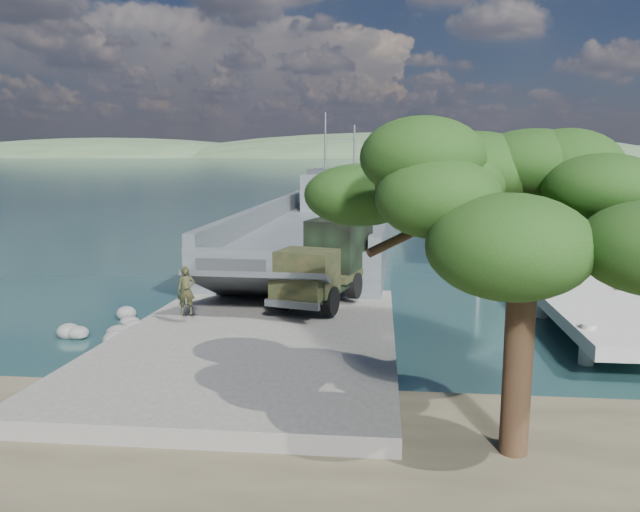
{
  "coord_description": "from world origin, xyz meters",
  "views": [
    {
      "loc": [
        4.47,
        -22.86,
        7.14
      ],
      "look_at": [
        1.6,
        6.0,
        2.17
      ],
      "focal_mm": 35.0,
      "sensor_mm": 36.0,
      "label": 1
    }
  ],
  "objects_px": {
    "sailboat_near": "(580,239)",
    "soldier": "(186,300)",
    "pier": "(512,235)",
    "sailboat_far": "(515,220)",
    "overhang_tree": "(496,208)",
    "landing_craft": "(323,237)",
    "military_truck": "(329,260)"
  },
  "relations": [
    {
      "from": "landing_craft",
      "to": "sailboat_far",
      "type": "relative_size",
      "value": 6.2
    },
    {
      "from": "landing_craft",
      "to": "overhang_tree",
      "type": "height_order",
      "value": "landing_craft"
    },
    {
      "from": "soldier",
      "to": "sailboat_far",
      "type": "bearing_deg",
      "value": 51.39
    },
    {
      "from": "pier",
      "to": "landing_craft",
      "type": "distance_m",
      "value": 13.0
    },
    {
      "from": "pier",
      "to": "sailboat_far",
      "type": "bearing_deg",
      "value": 77.73
    },
    {
      "from": "sailboat_far",
      "to": "overhang_tree",
      "type": "relative_size",
      "value": 0.76
    },
    {
      "from": "military_truck",
      "to": "overhang_tree",
      "type": "relative_size",
      "value": 0.98
    },
    {
      "from": "pier",
      "to": "soldier",
      "type": "bearing_deg",
      "value": -130.09
    },
    {
      "from": "overhang_tree",
      "to": "pier",
      "type": "bearing_deg",
      "value": 77.72
    },
    {
      "from": "sailboat_near",
      "to": "sailboat_far",
      "type": "distance_m",
      "value": 13.38
    },
    {
      "from": "pier",
      "to": "landing_craft",
      "type": "xyz_separation_m",
      "value": [
        -12.69,
        2.73,
        -0.69
      ]
    },
    {
      "from": "soldier",
      "to": "sailboat_far",
      "type": "relative_size",
      "value": 0.3
    },
    {
      "from": "overhang_tree",
      "to": "landing_craft",
      "type": "bearing_deg",
      "value": 102.36
    },
    {
      "from": "sailboat_near",
      "to": "sailboat_far",
      "type": "relative_size",
      "value": 1.09
    },
    {
      "from": "landing_craft",
      "to": "pier",
      "type": "bearing_deg",
      "value": -9.98
    },
    {
      "from": "overhang_tree",
      "to": "sailboat_far",
      "type": "bearing_deg",
      "value": 77.72
    },
    {
      "from": "pier",
      "to": "sailboat_far",
      "type": "xyz_separation_m",
      "value": [
        4.48,
        20.6,
        -1.27
      ]
    },
    {
      "from": "pier",
      "to": "sailboat_near",
      "type": "relative_size",
      "value": 6.62
    },
    {
      "from": "landing_craft",
      "to": "soldier",
      "type": "height_order",
      "value": "landing_craft"
    },
    {
      "from": "soldier",
      "to": "overhang_tree",
      "type": "height_order",
      "value": "overhang_tree"
    },
    {
      "from": "soldier",
      "to": "overhang_tree",
      "type": "distance_m",
      "value": 13.94
    },
    {
      "from": "landing_craft",
      "to": "sailboat_far",
      "type": "distance_m",
      "value": 24.79
    },
    {
      "from": "sailboat_near",
      "to": "soldier",
      "type": "bearing_deg",
      "value": -120.11
    },
    {
      "from": "pier",
      "to": "landing_craft",
      "type": "height_order",
      "value": "landing_craft"
    },
    {
      "from": "military_truck",
      "to": "overhang_tree",
      "type": "xyz_separation_m",
      "value": [
        4.79,
        -13.36,
        3.63
      ]
    },
    {
      "from": "military_truck",
      "to": "sailboat_near",
      "type": "distance_m",
      "value": 27.93
    },
    {
      "from": "landing_craft",
      "to": "military_truck",
      "type": "bearing_deg",
      "value": -81.59
    },
    {
      "from": "soldier",
      "to": "sailboat_near",
      "type": "height_order",
      "value": "sailboat_near"
    },
    {
      "from": "military_truck",
      "to": "soldier",
      "type": "bearing_deg",
      "value": -122.17
    },
    {
      "from": "sailboat_near",
      "to": "overhang_tree",
      "type": "xyz_separation_m",
      "value": [
        -12.66,
        -35.07,
        5.52
      ]
    },
    {
      "from": "pier",
      "to": "military_truck",
      "type": "bearing_deg",
      "value": -127.08
    },
    {
      "from": "pier",
      "to": "sailboat_far",
      "type": "height_order",
      "value": "sailboat_far"
    }
  ]
}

